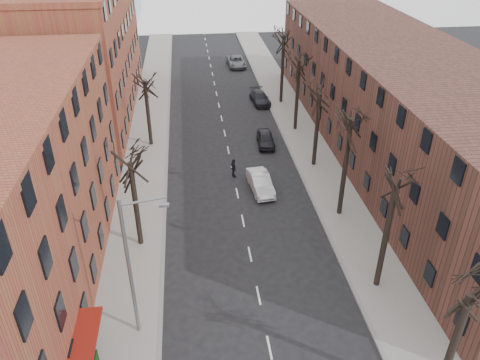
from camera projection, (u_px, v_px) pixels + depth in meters
name	position (u px, v px, depth m)	size (l,w,h in m)	color
sidewalk_left	(148.00, 140.00, 47.93)	(4.00, 90.00, 0.15)	gray
sidewalk_right	(301.00, 133.00, 49.53)	(4.00, 90.00, 0.15)	gray
building_left_far	(72.00, 52.00, 51.28)	(12.00, 28.00, 14.00)	brown
building_right	(400.00, 103.00, 43.54)	(12.00, 50.00, 10.00)	#512D26
tree_right_b	(376.00, 285.00, 29.89)	(5.20, 5.20, 10.80)	black
tree_right_c	(339.00, 214.00, 36.72)	(5.20, 5.20, 11.60)	black
tree_right_d	(313.00, 165.00, 43.55)	(5.20, 5.20, 10.00)	black
tree_right_e	(295.00, 130.00, 50.38)	(5.20, 5.20, 10.80)	black
tree_right_f	(281.00, 102.00, 57.21)	(5.20, 5.20, 11.60)	black
tree_left_a	(141.00, 244.00, 33.50)	(5.20, 5.20, 9.50)	black
tree_left_b	(151.00, 145.00, 47.16)	(5.20, 5.20, 9.50)	black
streetlight	(132.00, 264.00, 24.17)	(2.45, 0.22, 9.03)	slate
silver_sedan	(260.00, 183.00, 39.43)	(1.56, 4.47, 1.47)	silver
parked_car_near	(266.00, 139.00, 46.83)	(1.61, 4.00, 1.36)	black
parked_car_mid	(260.00, 98.00, 56.70)	(1.90, 4.68, 1.36)	black
parked_car_far	(236.00, 62.00, 69.42)	(2.40, 5.20, 1.44)	slate
pedestrian_crossing	(234.00, 168.00, 41.32)	(1.02, 0.42, 1.74)	black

